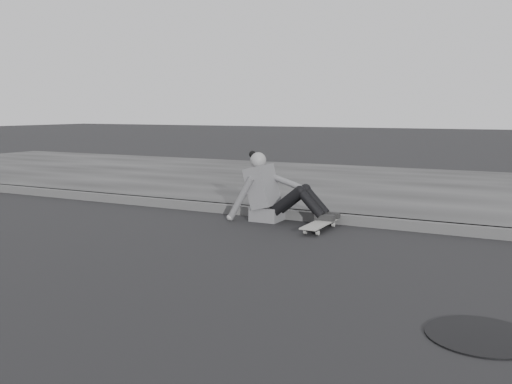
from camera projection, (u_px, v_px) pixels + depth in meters
ground at (238, 278)px, 4.74m from camera, size 80.00×80.00×0.00m
curb at (339, 219)px, 7.01m from camera, size 24.00×0.16×0.12m
sidewalk at (397, 189)px, 9.67m from camera, size 24.00×6.00×0.12m
manhole at (482, 336)px, 3.52m from camera, size 0.68×0.68×0.01m
skateboard at (320, 224)px, 6.61m from camera, size 0.20×0.78×0.09m
seated_woman at (272, 193)px, 7.12m from camera, size 1.38×0.46×0.88m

